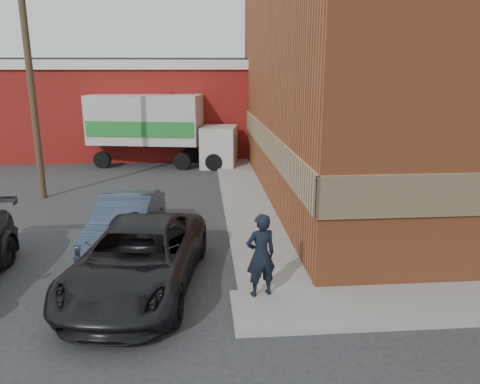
# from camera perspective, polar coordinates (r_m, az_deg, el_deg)

# --- Properties ---
(ground) EXTENTS (90.00, 90.00, 0.00)m
(ground) POSITION_cam_1_polar(r_m,az_deg,el_deg) (11.11, 1.36, -12.36)
(ground) COLOR #28282B
(ground) RESTS_ON ground
(brick_building) EXTENTS (14.25, 18.25, 9.36)m
(brick_building) POSITION_cam_1_polar(r_m,az_deg,el_deg) (21.11, 22.81, 12.68)
(brick_building) COLOR #A54E2A
(brick_building) RESTS_ON ground
(sidewalk_west) EXTENTS (1.80, 18.00, 0.12)m
(sidewalk_west) POSITION_cam_1_polar(r_m,az_deg,el_deg) (19.55, 0.34, 0.00)
(sidewalk_west) COLOR gray
(sidewalk_west) RESTS_ON ground
(warehouse) EXTENTS (16.30, 8.30, 5.60)m
(warehouse) POSITION_cam_1_polar(r_m,az_deg,el_deg) (30.31, -14.29, 10.15)
(warehouse) COLOR maroon
(warehouse) RESTS_ON ground
(utility_pole) EXTENTS (2.00, 0.26, 9.00)m
(utility_pole) POSITION_cam_1_polar(r_m,az_deg,el_deg) (19.89, -24.20, 12.65)
(utility_pole) COLOR #513928
(utility_pole) RESTS_ON ground
(man) EXTENTS (0.80, 0.63, 1.91)m
(man) POSITION_cam_1_polar(r_m,az_deg,el_deg) (10.45, 2.55, -7.69)
(man) COLOR black
(man) RESTS_ON sidewalk_south
(sedan) EXTENTS (1.97, 4.60, 1.47)m
(sedan) POSITION_cam_1_polar(r_m,az_deg,el_deg) (14.15, -13.70, -3.45)
(sedan) COLOR #323D54
(sedan) RESTS_ON ground
(suv_a) EXTENTS (3.36, 5.93, 1.56)m
(suv_a) POSITION_cam_1_polar(r_m,az_deg,el_deg) (11.29, -12.31, -7.90)
(suv_a) COLOR black
(suv_a) RESTS_ON ground
(box_truck) EXTENTS (7.83, 3.57, 3.73)m
(box_truck) POSITION_cam_1_polar(r_m,az_deg,el_deg) (25.24, -9.82, 8.01)
(box_truck) COLOR #BABBB6
(box_truck) RESTS_ON ground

